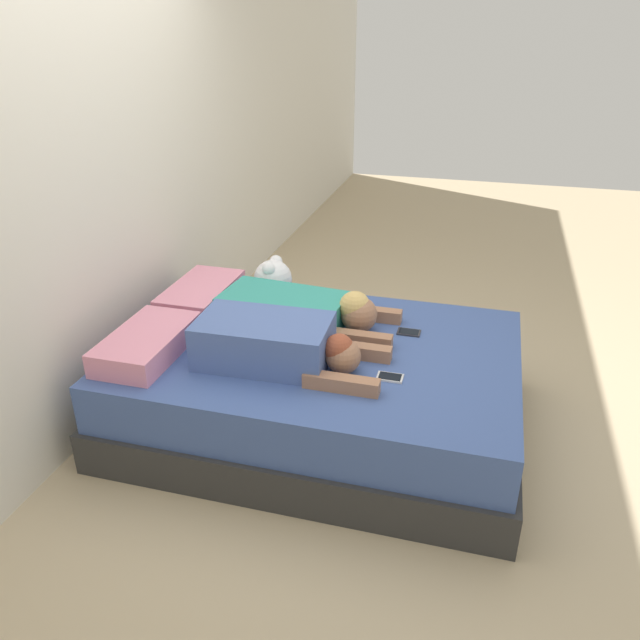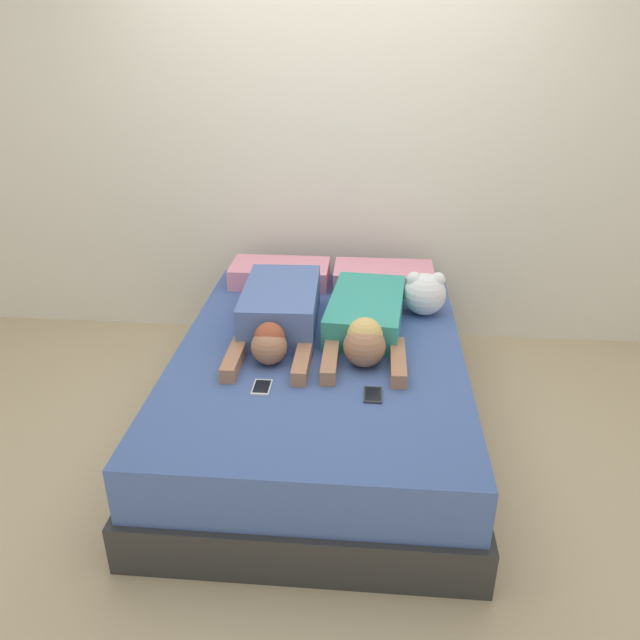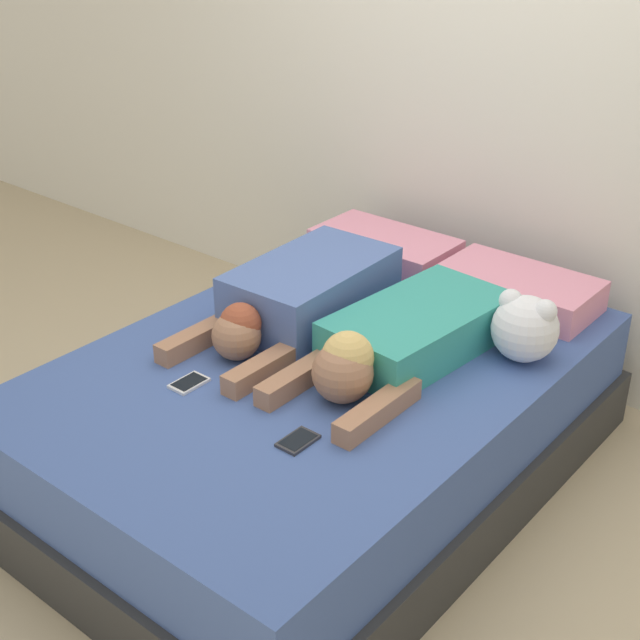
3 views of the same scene
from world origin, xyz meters
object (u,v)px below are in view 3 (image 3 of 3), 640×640
object	(u,v)px
bed	(320,418)
pillow_head_right	(518,289)
person_right	(399,340)
cell_phone_left	(189,383)
pillow_head_left	(385,248)
person_left	(299,298)
cell_phone_right	(298,441)
plush_toy	(525,327)

from	to	relation	value
bed	pillow_head_right	world-z (taller)	pillow_head_right
person_right	cell_phone_left	distance (m)	0.72
bed	cell_phone_left	xyz separation A→B (m)	(-0.22, -0.41, 0.25)
pillow_head_left	person_left	bearing A→B (deg)	-82.14
person_right	cell_phone_right	world-z (taller)	person_right
person_right	cell_phone_left	world-z (taller)	person_right
bed	pillow_head_right	size ratio (longest dim) A/B	3.50
plush_toy	cell_phone_right	bearing A→B (deg)	-107.31
person_left	plush_toy	bearing A→B (deg)	20.93
cell_phone_left	cell_phone_right	bearing A→B (deg)	-2.32
cell_phone_left	cell_phone_right	distance (m)	0.49
person_left	person_right	xyz separation A→B (m)	(0.45, -0.00, -0.02)
bed	plush_toy	bearing A→B (deg)	39.56
pillow_head_right	bed	bearing A→B (deg)	-111.16
pillow_head_right	person_right	bearing A→B (deg)	-98.10
cell_phone_right	plush_toy	xyz separation A→B (m)	(0.27, 0.87, 0.12)
person_right	cell_phone_right	distance (m)	0.59
cell_phone_right	person_right	bearing A→B (deg)	94.47
person_right	plush_toy	distance (m)	0.43
bed	cell_phone_left	bearing A→B (deg)	-118.79
person_right	person_left	bearing A→B (deg)	179.68
pillow_head_right	plush_toy	xyz separation A→B (m)	(0.22, -0.37, 0.06)
cell_phone_right	plush_toy	bearing A→B (deg)	72.69
plush_toy	cell_phone_left	bearing A→B (deg)	-131.82
pillow_head_right	cell_phone_left	size ratio (longest dim) A/B	4.79
pillow_head_left	person_left	xyz separation A→B (m)	(0.09, -0.67, 0.04)
person_left	cell_phone_right	size ratio (longest dim) A/B	7.55
person_left	bed	bearing A→B (deg)	-34.21
pillow_head_right	person_right	size ratio (longest dim) A/B	0.60
pillow_head_right	cell_phone_right	world-z (taller)	pillow_head_right
bed	person_right	bearing A→B (deg)	34.16
bed	pillow_head_left	bearing A→B (deg)	111.16
pillow_head_left	pillow_head_right	size ratio (longest dim) A/B	1.00
person_left	cell_phone_right	bearing A→B (deg)	-49.68
plush_toy	person_left	bearing A→B (deg)	-159.07
bed	person_right	distance (m)	0.43
pillow_head_right	person_right	world-z (taller)	person_right
pillow_head_left	cell_phone_left	bearing A→B (deg)	-85.64
plush_toy	person_right	bearing A→B (deg)	-137.09
pillow_head_left	plush_toy	xyz separation A→B (m)	(0.86, -0.37, 0.06)
person_left	person_right	world-z (taller)	person_right
pillow_head_left	cell_phone_right	size ratio (longest dim) A/B	4.79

